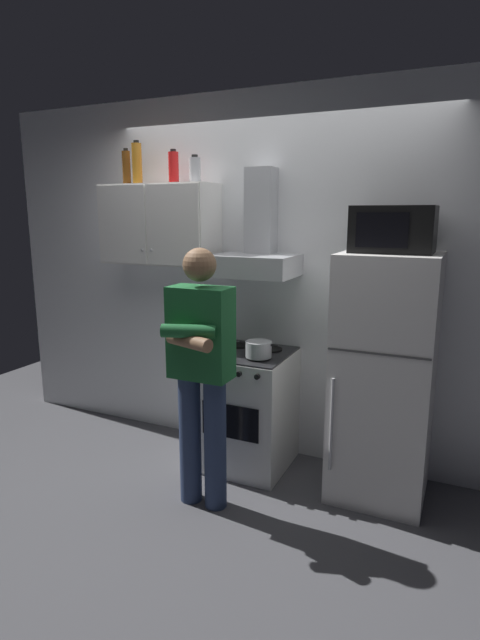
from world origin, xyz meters
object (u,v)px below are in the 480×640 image
object	(u,v)px
bottle_soda_red	(174,168)
microwave	(393,229)
bottle_beer_brown	(126,168)
bottle_canister_steel	(195,170)
bottle_liquor_amber	(137,163)
upper_cabinet	(160,224)
refrigerator	(384,378)
stove_oven	(248,409)
cooking_pot	(259,349)
range_hood	(256,247)
person_standing	(201,370)

from	to	relation	value
bottle_soda_red	microwave	bearing A→B (deg)	-4.76
bottle_beer_brown	bottle_canister_steel	world-z (taller)	bottle_beer_brown
bottle_liquor_amber	upper_cabinet	bearing A→B (deg)	7.18
bottle_soda_red	refrigerator	bearing A→B (deg)	-5.40
bottle_beer_brown	bottle_soda_red	bearing A→B (deg)	5.56
bottle_liquor_amber	refrigerator	bearing A→B (deg)	-3.08
stove_oven	bottle_liquor_amber	xyz separation A→B (m)	(-0.97, 0.10, 1.77)
bottle_canister_steel	microwave	bearing A→B (deg)	-4.34
refrigerator	microwave	world-z (taller)	microwave
bottle_soda_red	upper_cabinet	bearing A→B (deg)	-166.47
cooking_pot	bottle_canister_steel	bearing A→B (deg)	158.04
bottle_beer_brown	bottle_soda_red	xyz separation A→B (m)	(0.40, 0.04, -0.01)
upper_cabinet	range_hood	size ratio (longest dim) A/B	1.20
refrigerator	bottle_canister_steel	bearing A→B (deg)	174.94
microwave	bottle_canister_steel	size ratio (longest dim) A/B	2.44
person_standing	bottle_soda_red	xyz separation A→B (m)	(-0.63, 0.76, 1.27)
range_hood	cooking_pot	size ratio (longest dim) A/B	2.69
stove_oven	bottle_beer_brown	xyz separation A→B (m)	(-1.08, 0.12, 1.74)
microwave	cooking_pot	world-z (taller)	microwave
microwave	bottle_soda_red	world-z (taller)	bottle_soda_red
bottle_soda_red	bottle_liquor_amber	bearing A→B (deg)	-170.14
microwave	bottle_soda_red	size ratio (longest dim) A/B	1.94
cooking_pot	bottle_soda_red	distance (m)	1.50
upper_cabinet	bottle_liquor_amber	bearing A→B (deg)	-172.82
upper_cabinet	bottle_soda_red	bearing A→B (deg)	13.53
cooking_pot	bottle_beer_brown	bearing A→B (deg)	169.00
bottle_canister_steel	bottle_soda_red	xyz separation A→B (m)	(-0.20, 0.03, 0.03)
cooking_pot	bottle_beer_brown	xyz separation A→B (m)	(-1.21, 0.23, 1.25)
refrigerator	bottle_liquor_amber	size ratio (longest dim) A/B	5.02
stove_oven	range_hood	size ratio (longest dim) A/B	1.17
bottle_soda_red	bottle_beer_brown	bearing A→B (deg)	-174.44
cooking_pot	bottle_soda_red	world-z (taller)	bottle_soda_red
upper_cabinet	range_hood	xyz separation A→B (m)	(0.80, 0.00, -0.15)
cooking_pot	bottle_canister_steel	size ratio (longest dim) A/B	1.42
bottle_beer_brown	bottle_liquor_amber	size ratio (longest dim) A/B	0.84
microwave	bottle_beer_brown	bearing A→B (deg)	177.27
range_hood	cooking_pot	world-z (taller)	range_hood
range_hood	bottle_soda_red	world-z (taller)	bottle_soda_red
upper_cabinet	bottle_soda_red	size ratio (longest dim) A/B	3.64
upper_cabinet	refrigerator	xyz separation A→B (m)	(1.75, -0.12, -0.95)
stove_oven	bottle_soda_red	size ratio (longest dim) A/B	3.53
bottle_canister_steel	range_hood	bearing A→B (deg)	-0.12
cooking_pot	bottle_beer_brown	size ratio (longest dim) A/B	1.04
range_hood	bottle_beer_brown	size ratio (longest dim) A/B	2.79
refrigerator	cooking_pot	xyz separation A→B (m)	(-0.82, -0.12, 0.13)
microwave	bottle_canister_steel	distance (m)	1.49
stove_oven	microwave	xyz separation A→B (m)	(0.95, 0.02, 1.31)
stove_oven	cooking_pot	size ratio (longest dim) A/B	3.13
upper_cabinet	cooking_pot	bearing A→B (deg)	-14.73
upper_cabinet	person_standing	size ratio (longest dim) A/B	0.55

